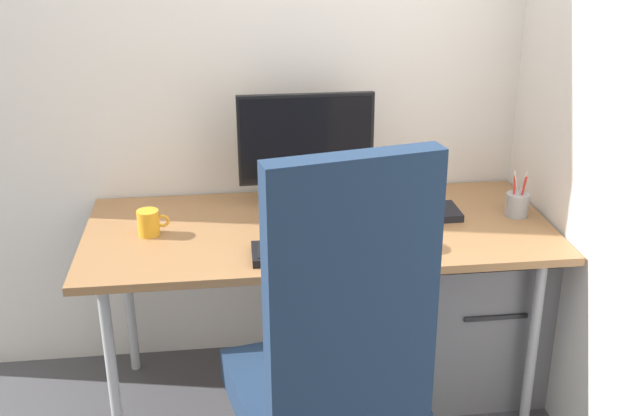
% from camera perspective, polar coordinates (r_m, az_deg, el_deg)
% --- Properties ---
extents(ground_plane, '(8.00, 8.00, 0.00)m').
position_cam_1_polar(ground_plane, '(3.10, -0.03, -13.46)').
color(ground_plane, '#4C4C51').
extents(wall_back, '(3.44, 0.04, 2.80)m').
position_cam_1_polar(wall_back, '(2.94, -1.03, 14.21)').
color(wall_back, white).
rests_on(wall_back, ground_plane).
extents(wall_side_right, '(0.04, 2.52, 2.80)m').
position_cam_1_polar(wall_side_right, '(2.56, 20.50, 11.62)').
color(wall_side_right, white).
rests_on(wall_side_right, ground_plane).
extents(desk, '(1.65, 0.73, 0.71)m').
position_cam_1_polar(desk, '(2.77, -0.04, -2.30)').
color(desk, '#996B42').
rests_on(desk, ground_plane).
extents(office_chair, '(0.59, 0.62, 1.26)m').
position_cam_1_polar(office_chair, '(2.17, 0.94, -11.35)').
color(office_chair, black).
rests_on(office_chair, ground_plane).
extents(filing_cabinet, '(0.46, 0.55, 0.59)m').
position_cam_1_polar(filing_cabinet, '(3.12, 10.97, -7.27)').
color(filing_cabinet, slate).
rests_on(filing_cabinet, ground_plane).
extents(monitor, '(0.50, 0.12, 0.43)m').
position_cam_1_polar(monitor, '(2.84, -1.03, 4.81)').
color(monitor, black).
rests_on(monitor, desk).
extents(keyboard, '(0.43, 0.16, 0.03)m').
position_cam_1_polar(keyboard, '(2.53, -0.24, -3.18)').
color(keyboard, black).
rests_on(keyboard, desk).
extents(mouse, '(0.06, 0.10, 0.04)m').
position_cam_1_polar(mouse, '(2.60, 8.19, -2.57)').
color(mouse, gray).
rests_on(mouse, desk).
extents(pen_holder, '(0.08, 0.08, 0.17)m').
position_cam_1_polar(pen_holder, '(2.91, 14.30, 0.28)').
color(pen_holder, '#9EA0A5').
rests_on(pen_holder, desk).
extents(notebook, '(0.12, 0.16, 0.03)m').
position_cam_1_polar(notebook, '(2.87, 8.94, -0.27)').
color(notebook, black).
rests_on(notebook, desk).
extents(coffee_mug, '(0.11, 0.07, 0.09)m').
position_cam_1_polar(coffee_mug, '(2.73, -12.48, -1.06)').
color(coffee_mug, orange).
rests_on(coffee_mug, desk).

